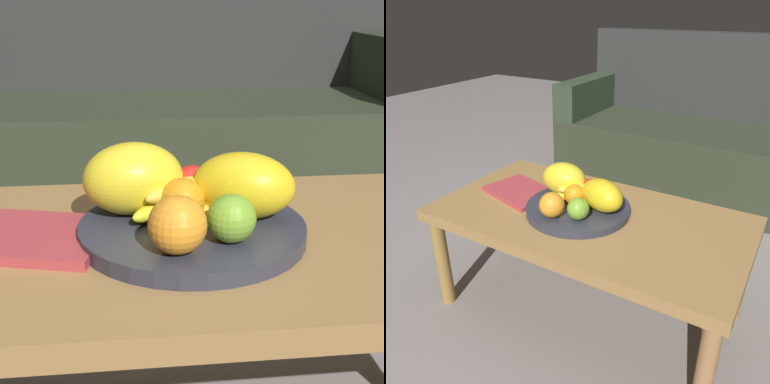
% 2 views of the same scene
% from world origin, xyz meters
% --- Properties ---
extents(coffee_table, '(1.05, 0.57, 0.41)m').
position_xyz_m(coffee_table, '(0.00, 0.00, 0.36)').
color(coffee_table, olive).
rests_on(coffee_table, ground_plane).
extents(couch, '(1.70, 0.70, 0.90)m').
position_xyz_m(couch, '(0.07, 1.33, 0.30)').
color(couch, '#2B3322').
rests_on(couch, ground_plane).
extents(fruit_bowl, '(0.35, 0.35, 0.03)m').
position_xyz_m(fruit_bowl, '(-0.04, -0.01, 0.42)').
color(fruit_bowl, '#2F323F').
rests_on(fruit_bowl, coffee_table).
extents(melon_large_front, '(0.17, 0.13, 0.12)m').
position_xyz_m(melon_large_front, '(-0.13, 0.05, 0.49)').
color(melon_large_front, yellow).
rests_on(melon_large_front, fruit_bowl).
extents(melon_smaller_beside, '(0.19, 0.16, 0.11)m').
position_xyz_m(melon_smaller_beside, '(0.05, 0.01, 0.49)').
color(melon_smaller_beside, yellow).
rests_on(melon_smaller_beside, fruit_bowl).
extents(orange_front, '(0.08, 0.08, 0.08)m').
position_xyz_m(orange_front, '(-0.07, -0.11, 0.47)').
color(orange_front, orange).
rests_on(orange_front, fruit_bowl).
extents(orange_left, '(0.07, 0.07, 0.07)m').
position_xyz_m(orange_left, '(-0.05, -0.01, 0.47)').
color(orange_left, orange).
rests_on(orange_left, fruit_bowl).
extents(apple_front, '(0.07, 0.07, 0.07)m').
position_xyz_m(apple_front, '(-0.03, 0.06, 0.47)').
color(apple_front, red).
rests_on(apple_front, fruit_bowl).
extents(apple_left, '(0.07, 0.07, 0.07)m').
position_xyz_m(apple_left, '(0.01, -0.09, 0.47)').
color(apple_left, '#76AD2F').
rests_on(apple_left, fruit_bowl).
extents(banana_bunch, '(0.17, 0.16, 0.06)m').
position_xyz_m(banana_bunch, '(-0.06, 0.03, 0.46)').
color(banana_bunch, yellow).
rests_on(banana_bunch, fruit_bowl).
extents(magazine, '(0.29, 0.24, 0.02)m').
position_xyz_m(magazine, '(-0.30, 0.01, 0.42)').
color(magazine, '#B13B41').
rests_on(magazine, coffee_table).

